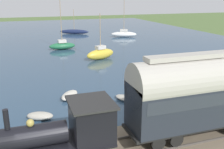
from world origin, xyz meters
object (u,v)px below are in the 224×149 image
object	(u,v)px
rowboat_off_pier	(70,95)
passenger_coach	(201,91)
rowboat_near_shore	(128,99)
rowboat_mid_harbor	(164,86)
rowboat_far_out	(40,116)
sailboat_yellow	(100,54)
sailboat_navy	(74,32)
sailboat_green	(62,45)
sailboat_white	(124,34)
steam_locomotive	(68,128)

from	to	relation	value
rowboat_off_pier	passenger_coach	bearing A→B (deg)	156.45
passenger_coach	rowboat_near_shore	world-z (taller)	passenger_coach
rowboat_mid_harbor	rowboat_far_out	bearing A→B (deg)	124.76
sailboat_yellow	sailboat_navy	distance (m)	25.04
sailboat_yellow	rowboat_mid_harbor	distance (m)	13.26
passenger_coach	sailboat_green	size ratio (longest dim) A/B	0.98
sailboat_white	rowboat_off_pier	world-z (taller)	sailboat_white
passenger_coach	sailboat_navy	bearing A→B (deg)	-2.31
sailboat_navy	rowboat_off_pier	size ratio (longest dim) A/B	2.63
steam_locomotive	sailboat_green	world-z (taller)	sailboat_green
rowboat_near_shore	steam_locomotive	bearing A→B (deg)	-162.68
sailboat_white	rowboat_far_out	world-z (taller)	sailboat_white
passenger_coach	sailboat_white	bearing A→B (deg)	-15.28
sailboat_green	sailboat_navy	size ratio (longest dim) A/B	1.39
sailboat_white	rowboat_far_out	size ratio (longest dim) A/B	4.25
sailboat_yellow	sailboat_white	xyz separation A→B (m)	(17.27, -10.06, -0.11)
passenger_coach	rowboat_mid_harbor	world-z (taller)	passenger_coach
passenger_coach	rowboat_far_out	xyz separation A→B (m)	(5.98, 8.38, -2.97)
sailboat_green	steam_locomotive	bearing A→B (deg)	170.23
sailboat_white	rowboat_off_pier	xyz separation A→B (m)	(-29.90, 16.45, -0.37)
sailboat_green	rowboat_near_shore	xyz separation A→B (m)	(-23.16, -1.88, -0.44)
steam_locomotive	rowboat_far_out	distance (m)	6.36
sailboat_yellow	rowboat_mid_harbor	bearing A→B (deg)	168.10
sailboat_white	rowboat_mid_harbor	xyz separation A→B (m)	(-30.31, 7.75, -0.45)
sailboat_white	rowboat_off_pier	size ratio (longest dim) A/B	3.62
sailboat_navy	sailboat_white	xyz separation A→B (m)	(-7.74, -8.80, 0.13)
passenger_coach	sailboat_yellow	bearing A→B (deg)	-1.62
sailboat_yellow	sailboat_white	distance (m)	19.99
passenger_coach	sailboat_green	distance (m)	30.47
steam_locomotive	rowboat_far_out	world-z (taller)	steam_locomotive
steam_locomotive	rowboat_mid_harbor	size ratio (longest dim) A/B	2.00
passenger_coach	rowboat_off_pier	size ratio (longest dim) A/B	3.56
sailboat_navy	rowboat_near_shore	world-z (taller)	sailboat_navy
steam_locomotive	rowboat_mid_harbor	world-z (taller)	steam_locomotive
rowboat_off_pier	sailboat_white	bearing A→B (deg)	-84.50
sailboat_green	rowboat_mid_harbor	distance (m)	22.28
rowboat_far_out	steam_locomotive	bearing A→B (deg)	-148.39
sailboat_green	rowboat_near_shore	bearing A→B (deg)	-177.36
sailboat_green	sailboat_white	distance (m)	16.53
passenger_coach	rowboat_near_shore	bearing A→B (deg)	10.95
rowboat_mid_harbor	rowboat_near_shore	bearing A→B (deg)	133.06
steam_locomotive	sailboat_yellow	distance (m)	23.28
sailboat_green	sailboat_white	world-z (taller)	sailboat_green
sailboat_yellow	rowboat_far_out	size ratio (longest dim) A/B	2.98
steam_locomotive	sailboat_white	bearing A→B (deg)	-24.77
sailboat_green	sailboat_navy	bearing A→B (deg)	-19.14
rowboat_near_shore	rowboat_far_out	bearing A→B (deg)	156.31
passenger_coach	sailboat_yellow	xyz separation A→B (m)	(21.82, -0.62, -2.47)
passenger_coach	rowboat_off_pier	world-z (taller)	passenger_coach
sailboat_yellow	sailboat_navy	bearing A→B (deg)	-24.88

